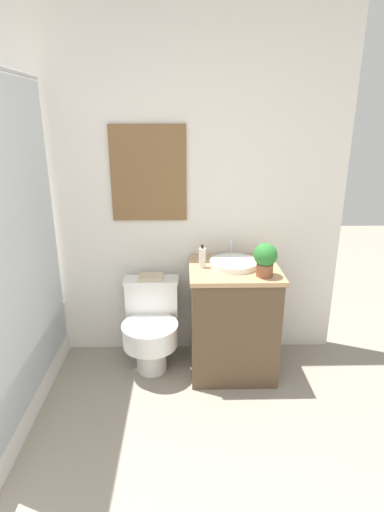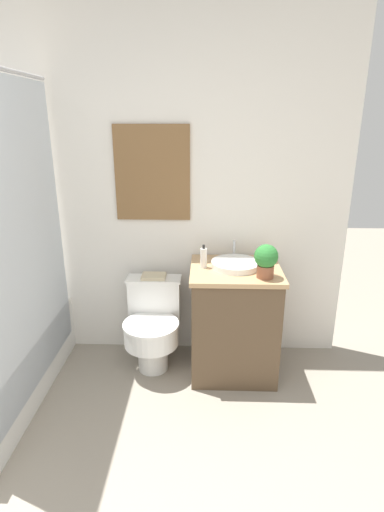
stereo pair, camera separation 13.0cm
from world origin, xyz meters
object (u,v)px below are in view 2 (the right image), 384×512
at_px(potted_plant, 266,259).
at_px(soap_bottle, 204,258).
at_px(toilet, 153,325).
at_px(sink, 236,264).
at_px(book_on_tank, 154,276).

bearing_deg(potted_plant, soap_bottle, 157.33).
height_order(toilet, sink, sink).
bearing_deg(potted_plant, book_on_tank, 156.74).
height_order(sink, potted_plant, potted_plant).
xyz_separation_m(soap_bottle, book_on_tank, (-0.36, 0.16, -0.20)).
xyz_separation_m(potted_plant, book_on_tank, (-0.75, 0.32, -0.25)).
bearing_deg(potted_plant, sink, 133.63).
bearing_deg(sink, book_on_tank, 166.22).
distance_m(soap_bottle, book_on_tank, 0.44).
bearing_deg(soap_bottle, sink, 4.75).
relative_size(toilet, soap_bottle, 4.02).
distance_m(potted_plant, book_on_tank, 0.85).
bearing_deg(potted_plant, toilet, 165.75).
bearing_deg(sink, potted_plant, -46.37).
bearing_deg(sink, soap_bottle, -175.25).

